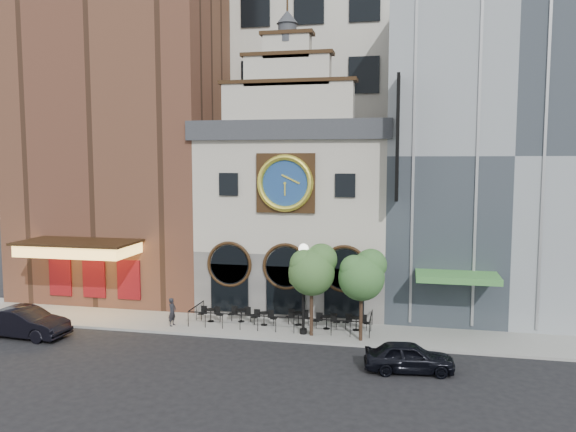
# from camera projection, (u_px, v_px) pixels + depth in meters

# --- Properties ---
(ground) EXTENTS (120.00, 120.00, 0.00)m
(ground) POSITION_uv_depth(u_px,v_px,m) (271.00, 341.00, 30.84)
(ground) COLOR black
(ground) RESTS_ON ground
(sidewalk) EXTENTS (44.00, 5.00, 0.15)m
(sidewalk) POSITION_uv_depth(u_px,v_px,m) (281.00, 327.00, 33.26)
(sidewalk) COLOR gray
(sidewalk) RESTS_ON ground
(clock_building) EXTENTS (12.60, 8.78, 18.65)m
(clock_building) POSITION_uv_depth(u_px,v_px,m) (298.00, 208.00, 37.80)
(clock_building) COLOR #605E5B
(clock_building) RESTS_ON ground
(theater_building) EXTENTS (14.00, 15.60, 25.00)m
(theater_building) POSITION_uv_depth(u_px,v_px,m) (133.00, 124.00, 41.96)
(theater_building) COLOR brown
(theater_building) RESTS_ON ground
(retail_building) EXTENTS (14.00, 14.40, 20.00)m
(retail_building) POSITION_uv_depth(u_px,v_px,m) (498.00, 157.00, 36.89)
(retail_building) COLOR gray
(retail_building) RESTS_ON ground
(office_tower) EXTENTS (20.00, 16.00, 40.00)m
(office_tower) POSITION_uv_depth(u_px,v_px,m) (325.00, 43.00, 48.34)
(office_tower) COLOR beige
(office_tower) RESTS_ON ground
(cafe_railing) EXTENTS (10.60, 2.60, 0.90)m
(cafe_railing) POSITION_uv_depth(u_px,v_px,m) (281.00, 318.00, 33.21)
(cafe_railing) COLOR black
(cafe_railing) RESTS_ON sidewalk
(bistro_0) EXTENTS (1.58, 0.68, 0.90)m
(bistro_0) POSITION_uv_depth(u_px,v_px,m) (211.00, 314.00, 34.07)
(bistro_0) COLOR black
(bistro_0) RESTS_ON sidewalk
(bistro_1) EXTENTS (1.58, 0.68, 0.90)m
(bistro_1) POSITION_uv_depth(u_px,v_px,m) (241.00, 314.00, 34.01)
(bistro_1) COLOR black
(bistro_1) RESTS_ON sidewalk
(bistro_2) EXTENTS (1.58, 0.68, 0.90)m
(bistro_2) POSITION_uv_depth(u_px,v_px,m) (264.00, 318.00, 33.31)
(bistro_2) COLOR black
(bistro_2) RESTS_ON sidewalk
(bistro_3) EXTENTS (1.58, 0.68, 0.90)m
(bistro_3) POSITION_uv_depth(u_px,v_px,m) (298.00, 317.00, 33.33)
(bistro_3) COLOR black
(bistro_3) RESTS_ON sidewalk
(bistro_4) EXTENTS (1.58, 0.68, 0.90)m
(bistro_4) POSITION_uv_depth(u_px,v_px,m) (327.00, 321.00, 32.56)
(bistro_4) COLOR black
(bistro_4) RESTS_ON sidewalk
(bistro_5) EXTENTS (1.58, 0.68, 0.90)m
(bistro_5) POSITION_uv_depth(u_px,v_px,m) (356.00, 322.00, 32.31)
(bistro_5) COLOR black
(bistro_5) RESTS_ON sidewalk
(car_right) EXTENTS (4.37, 2.15, 1.43)m
(car_right) POSITION_uv_depth(u_px,v_px,m) (409.00, 357.00, 26.34)
(car_right) COLOR black
(car_right) RESTS_ON ground
(car_left) EXTENTS (5.24, 2.16, 1.69)m
(car_left) POSITION_uv_depth(u_px,v_px,m) (24.00, 322.00, 31.51)
(car_left) COLOR black
(car_left) RESTS_ON ground
(pedestrian) EXTENTS (0.48, 0.66, 1.66)m
(pedestrian) POSITION_uv_depth(u_px,v_px,m) (172.00, 312.00, 33.19)
(pedestrian) COLOR black
(pedestrian) RESTS_ON sidewalk
(lamppost) EXTENTS (1.65, 0.56, 5.15)m
(lamppost) POSITION_uv_depth(u_px,v_px,m) (304.00, 278.00, 31.40)
(lamppost) COLOR black
(lamppost) RESTS_ON sidewalk
(tree_left) EXTENTS (2.68, 2.58, 5.17)m
(tree_left) POSITION_uv_depth(u_px,v_px,m) (312.00, 269.00, 31.08)
(tree_left) COLOR #382619
(tree_left) RESTS_ON sidewalk
(tree_right) EXTENTS (2.60, 2.51, 5.01)m
(tree_right) POSITION_uv_depth(u_px,v_px,m) (362.00, 274.00, 30.21)
(tree_right) COLOR #382619
(tree_right) RESTS_ON sidewalk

